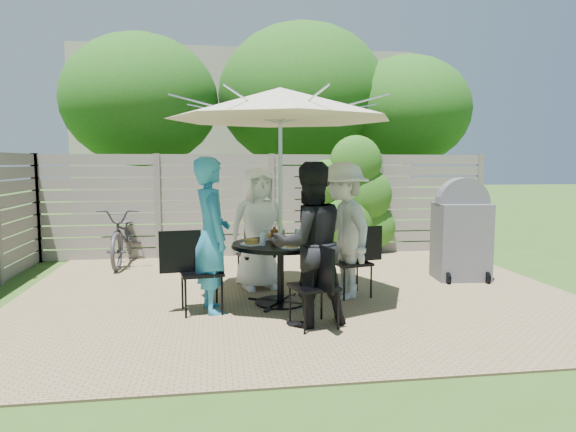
{
  "coord_description": "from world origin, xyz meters",
  "views": [
    {
      "loc": [
        -1.06,
        -6.16,
        1.7
      ],
      "look_at": [
        -0.15,
        -0.01,
        1.05
      ],
      "focal_mm": 32.0,
      "sensor_mm": 36.0,
      "label": 1
    }
  ],
  "objects": [
    {
      "name": "person_right",
      "position": [
        0.54,
        -0.02,
        0.85
      ],
      "size": [
        0.87,
        1.22,
        1.71
      ],
      "primitive_type": "imported",
      "rotation": [
        0.0,
        0.0,
        4.94
      ],
      "color": "beige",
      "rests_on": "ground"
    },
    {
      "name": "plate_back",
      "position": [
        -0.35,
        0.14,
        0.77
      ],
      "size": [
        0.26,
        0.26,
        0.06
      ],
      "color": "white",
      "rests_on": "patio_table"
    },
    {
      "name": "plate_front",
      "position": [
        -0.18,
        -0.56,
        0.77
      ],
      "size": [
        0.26,
        0.26,
        0.06
      ],
      "color": "white",
      "rests_on": "patio_table"
    },
    {
      "name": "bicycle",
      "position": [
        -2.5,
        2.6,
        0.48
      ],
      "size": [
        0.7,
        1.86,
        0.96
      ],
      "primitive_type": "imported",
      "rotation": [
        0.0,
        0.0,
        -0.03
      ],
      "color": "#333338",
      "rests_on": "ground"
    },
    {
      "name": "glass_right",
      "position": [
        -0.04,
        -0.05,
        0.82
      ],
      "size": [
        0.07,
        0.07,
        0.14
      ],
      "primitive_type": "cylinder",
      "color": "silver",
      "rests_on": "patio_table"
    },
    {
      "name": "chair_right",
      "position": [
        0.67,
        0.01,
        0.27
      ],
      "size": [
        0.68,
        0.51,
        0.89
      ],
      "rotation": [
        0.0,
        0.0,
        3.34
      ],
      "color": "black",
      "rests_on": "ground"
    },
    {
      "name": "coffee_cup",
      "position": [
        -0.22,
        0.03,
        0.81
      ],
      "size": [
        0.08,
        0.08,
        0.12
      ],
      "primitive_type": "cylinder",
      "color": "#C6B293",
      "rests_on": "patio_table"
    },
    {
      "name": "plate_right",
      "position": [
        0.08,
        -0.13,
        0.77
      ],
      "size": [
        0.26,
        0.26,
        0.06
      ],
      "color": "white",
      "rests_on": "patio_table"
    },
    {
      "name": "person_front",
      "position": [
        -0.08,
        -1.02,
        0.85
      ],
      "size": [
        0.95,
        0.82,
        1.71
      ],
      "primitive_type": "imported",
      "rotation": [
        0.0,
        0.0,
        3.37
      ],
      "color": "black",
      "rests_on": "ground"
    },
    {
      "name": "chair_front",
      "position": [
        -0.04,
        -1.15,
        0.27
      ],
      "size": [
        0.52,
        0.68,
        0.89
      ],
      "rotation": [
        0.0,
        0.0,
        1.83
      ],
      "color": "black",
      "rests_on": "ground"
    },
    {
      "name": "chair_back",
      "position": [
        -0.49,
        0.73,
        0.27
      ],
      "size": [
        0.53,
        0.69,
        0.9
      ],
      "rotation": [
        0.0,
        0.0,
        4.99
      ],
      "color": "black",
      "rests_on": "ground"
    },
    {
      "name": "glass_left",
      "position": [
        -0.49,
        -0.37,
        0.82
      ],
      "size": [
        0.07,
        0.07,
        0.14
      ],
      "primitive_type": "cylinder",
      "color": "silver",
      "rests_on": "patio_table"
    },
    {
      "name": "syrup_jug",
      "position": [
        -0.34,
        -0.17,
        0.83
      ],
      "size": [
        0.09,
        0.09,
        0.16
      ],
      "primitive_type": "cylinder",
      "color": "#59280C",
      "rests_on": "patio_table"
    },
    {
      "name": "backyard_envelope",
      "position": [
        0.09,
        10.29,
        2.61
      ],
      "size": [
        60.0,
        60.0,
        5.0
      ],
      "color": "#2E541A",
      "rests_on": "ground"
    },
    {
      "name": "glass_back",
      "position": [
        -0.43,
        0.02,
        0.82
      ],
      "size": [
        0.07,
        0.07,
        0.14
      ],
      "primitive_type": "cylinder",
      "color": "silver",
      "rests_on": "patio_table"
    },
    {
      "name": "chair_left",
      "position": [
        -1.21,
        -0.43,
        0.29
      ],
      "size": [
        0.71,
        0.52,
        0.95
      ],
      "rotation": [
        0.0,
        0.0,
        6.43
      ],
      "color": "black",
      "rests_on": "ground"
    },
    {
      "name": "patio_table",
      "position": [
        -0.27,
        -0.21,
        0.52
      ],
      "size": [
        1.37,
        1.37,
        0.75
      ],
      "rotation": [
        0.0,
        0.0,
        0.23
      ],
      "color": "black",
      "rests_on": "ground"
    },
    {
      "name": "umbrella",
      "position": [
        -0.27,
        -0.21,
        2.37
      ],
      "size": [
        3.16,
        3.16,
        2.55
      ],
      "rotation": [
        0.0,
        0.0,
        0.23
      ],
      "color": "silver",
      "rests_on": "ground"
    },
    {
      "name": "person_back",
      "position": [
        -0.46,
        0.6,
        0.82
      ],
      "size": [
        0.9,
        0.69,
        1.63
      ],
      "primitive_type": "imported",
      "rotation": [
        0.0,
        0.0,
        6.51
      ],
      "color": "white",
      "rests_on": "ground"
    },
    {
      "name": "plate_left",
      "position": [
        -0.62,
        -0.29,
        0.77
      ],
      "size": [
        0.26,
        0.26,
        0.06
      ],
      "color": "white",
      "rests_on": "patio_table"
    },
    {
      "name": "bbq_grill",
      "position": [
        2.47,
        0.69,
        0.67
      ],
      "size": [
        0.78,
        0.63,
        1.48
      ],
      "rotation": [
        0.0,
        0.0,
        -0.1
      ],
      "color": "#505055",
      "rests_on": "ground"
    },
    {
      "name": "person_left",
      "position": [
        -1.07,
        -0.4,
        0.88
      ],
      "size": [
        0.56,
        0.72,
        1.76
      ],
      "primitive_type": "imported",
      "rotation": [
        0.0,
        0.0,
        8.08
      ],
      "color": "teal",
      "rests_on": "ground"
    }
  ]
}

